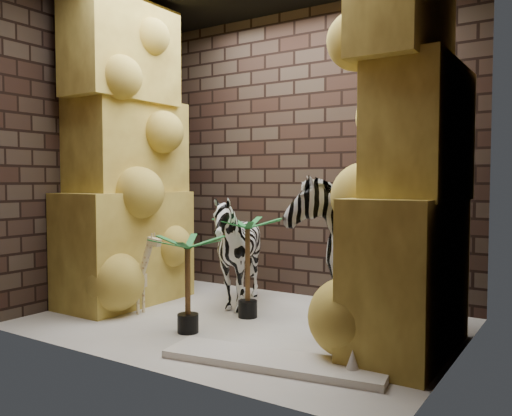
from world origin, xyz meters
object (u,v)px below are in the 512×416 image
Objects in this scene: giraffe_toy at (132,271)px; surfboard at (273,361)px; palm_front at (248,267)px; zebra_right at (341,236)px; palm_back at (188,284)px; zebra_left at (237,258)px.

surfboard is at bearing -19.95° from giraffe_toy.
palm_front reaches higher than surfboard.
zebra_right is 1.89× the size of palm_back.
palm_front is at bearing -174.61° from zebra_right.
palm_back is (0.12, -0.86, -0.09)m from zebra_left.
zebra_right is 1.93m from giraffe_toy.
palm_front is at bearing -17.34° from zebra_left.
palm_front is at bearing 18.13° from giraffe_toy.
zebra_left is 1.19× the size of palm_front.
giraffe_toy is at bearing -116.70° from zebra_left.
zebra_right is at bearing 46.27° from palm_back.
surfboard is (0.81, -0.91, -0.43)m from palm_front.
palm_back is at bearing -102.42° from palm_front.
zebra_left is 0.35m from palm_front.
giraffe_toy is at bearing 165.64° from palm_back.
zebra_left is 0.98m from giraffe_toy.
zebra_right reaches higher than surfboard.
palm_front is (1.00, 0.43, 0.07)m from giraffe_toy.
zebra_left is 1.40× the size of giraffe_toy.
zebra_left is 0.88m from palm_back.
palm_front is 0.67m from palm_back.
surfboard is at bearing -15.17° from palm_back.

